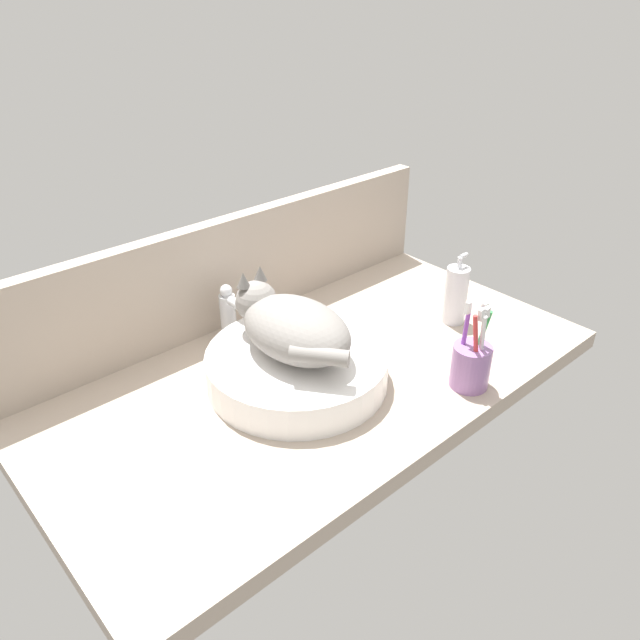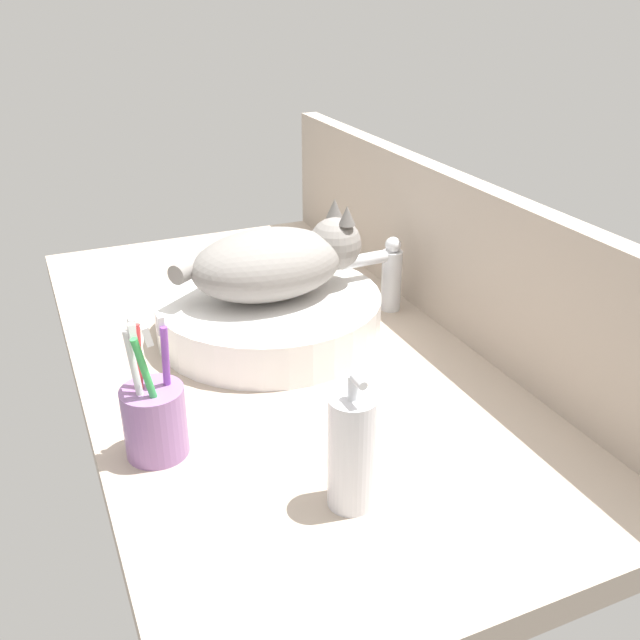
# 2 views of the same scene
# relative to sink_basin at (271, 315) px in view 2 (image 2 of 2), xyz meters

# --- Properties ---
(ground_plane) EXTENTS (1.18, 0.63, 0.04)m
(ground_plane) POSITION_rel_sink_basin_xyz_m (0.05, -0.00, -0.06)
(ground_plane) COLOR #B2A08E
(backsplash_panel) EXTENTS (1.18, 0.04, 0.26)m
(backsplash_panel) POSITION_rel_sink_basin_xyz_m (0.05, 0.30, 0.09)
(backsplash_panel) COLOR #AD9E8E
(backsplash_panel) RESTS_ON ground_plane
(sink_basin) EXTENTS (0.37, 0.37, 0.07)m
(sink_basin) POSITION_rel_sink_basin_xyz_m (0.00, 0.00, 0.00)
(sink_basin) COLOR white
(sink_basin) RESTS_ON ground_plane
(cat) EXTENTS (0.18, 0.32, 0.14)m
(cat) POSITION_rel_sink_basin_xyz_m (-0.00, 0.01, 0.09)
(cat) COLOR gray
(cat) RESTS_ON sink_basin
(faucet) EXTENTS (0.04, 0.12, 0.14)m
(faucet) POSITION_rel_sink_basin_xyz_m (-0.01, 0.22, 0.04)
(faucet) COLOR silver
(faucet) RESTS_ON ground_plane
(soap_dispenser) EXTENTS (0.05, 0.05, 0.17)m
(soap_dispenser) POSITION_rel_sink_basin_xyz_m (0.44, -0.06, 0.04)
(soap_dispenser) COLOR silver
(soap_dispenser) RESTS_ON ground_plane
(toothbrush_cup) EXTENTS (0.08, 0.08, 0.19)m
(toothbrush_cup) POSITION_rel_sink_basin_xyz_m (0.25, -0.24, 0.02)
(toothbrush_cup) COLOR #996BA8
(toothbrush_cup) RESTS_ON ground_plane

